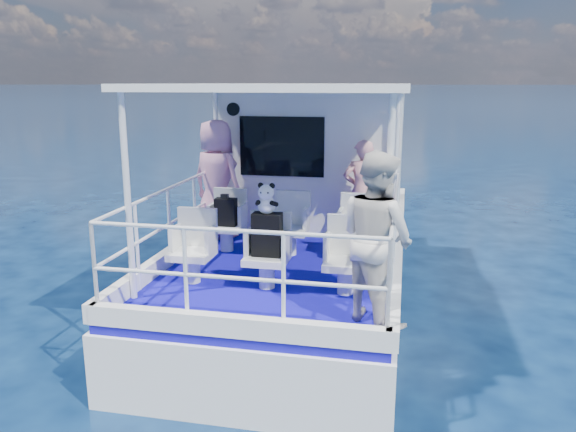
{
  "coord_description": "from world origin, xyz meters",
  "views": [
    {
      "loc": [
        1.48,
        -7.0,
        3.19
      ],
      "look_at": [
        0.1,
        -0.4,
        1.59
      ],
      "focal_mm": 35.0,
      "sensor_mm": 36.0,
      "label": 1
    }
  ],
  "objects_px": {
    "passenger_port_fwd": "(217,180)",
    "passenger_stbd_aft": "(376,238)",
    "backpack_center": "(267,235)",
    "panda": "(266,198)"
  },
  "relations": [
    {
      "from": "passenger_port_fwd",
      "to": "passenger_stbd_aft",
      "type": "xyz_separation_m",
      "value": [
        2.5,
        -2.6,
        -0.05
      ]
    },
    {
      "from": "passenger_port_fwd",
      "to": "panda",
      "type": "relative_size",
      "value": 5.2
    },
    {
      "from": "passenger_stbd_aft",
      "to": "panda",
      "type": "height_order",
      "value": "passenger_stbd_aft"
    },
    {
      "from": "passenger_stbd_aft",
      "to": "panda",
      "type": "bearing_deg",
      "value": 18.68
    },
    {
      "from": "passenger_port_fwd",
      "to": "backpack_center",
      "type": "height_order",
      "value": "passenger_port_fwd"
    },
    {
      "from": "passenger_port_fwd",
      "to": "panda",
      "type": "bearing_deg",
      "value": 144.15
    },
    {
      "from": "backpack_center",
      "to": "panda",
      "type": "relative_size",
      "value": 1.44
    },
    {
      "from": "passenger_port_fwd",
      "to": "passenger_stbd_aft",
      "type": "height_order",
      "value": "passenger_port_fwd"
    },
    {
      "from": "panda",
      "to": "passenger_port_fwd",
      "type": "bearing_deg",
      "value": 122.74
    },
    {
      "from": "passenger_port_fwd",
      "to": "backpack_center",
      "type": "distance_m",
      "value": 2.33
    }
  ]
}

